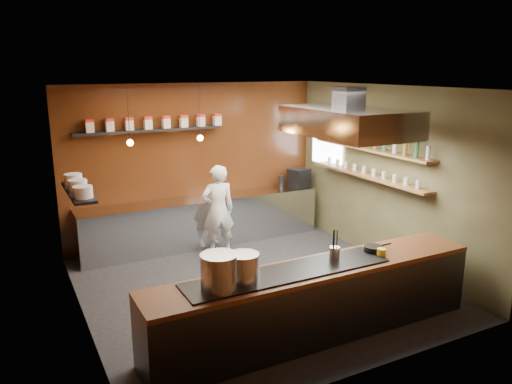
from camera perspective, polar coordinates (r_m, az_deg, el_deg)
floor at (r=7.80m, az=0.03°, el=-10.77°), size 5.00×5.00×0.00m
back_wall at (r=9.53m, az=-6.92°, el=3.24°), size 5.00×0.00×5.00m
left_wall at (r=6.57m, az=-19.72°, el=-2.46°), size 0.00×5.00×5.00m
right_wall at (r=8.70m, az=14.81°, el=1.83°), size 0.00×5.00×5.00m
ceiling at (r=7.08m, az=0.04°, el=11.84°), size 5.00×5.00×0.00m
window_pane at (r=9.91m, az=8.15°, el=5.96°), size 0.00×1.00×1.00m
prep_counter at (r=9.49m, az=-6.03°, el=-3.33°), size 4.60×0.65×0.90m
pass_counter at (r=6.36m, az=6.82°, el=-12.28°), size 4.40×0.72×0.94m
tin_shelf at (r=9.02m, az=-12.13°, el=6.92°), size 2.60×0.26×0.04m
plate_shelf at (r=7.54m, az=-19.64°, el=0.00°), size 0.30×1.40×0.04m
bottle_shelf_upper at (r=8.75m, az=12.89°, el=4.81°), size 0.26×2.80×0.04m
bottle_shelf_lower at (r=8.83m, az=12.72°, el=1.80°), size 0.26×2.80×0.04m
extractor_hood at (r=7.48m, az=10.44°, el=7.93°), size 1.20×2.00×0.72m
pendant_left at (r=8.27m, az=-14.22°, el=5.83°), size 0.10×0.10×0.95m
pendant_right at (r=8.62m, az=-6.41°, el=6.50°), size 0.10×0.10×0.95m
storage_tins at (r=9.05m, az=-11.25°, el=7.82°), size 2.43×0.13×0.22m
plate_stacks at (r=7.51m, az=-19.70°, el=0.74°), size 0.26×1.16×0.16m
bottles at (r=8.73m, az=12.94°, el=5.71°), size 0.06×2.66×0.24m
wine_glasses at (r=8.81m, az=12.75°, el=2.34°), size 0.07×2.37×0.13m
stockpot_large at (r=5.44m, az=-4.21°, el=-9.09°), size 0.51×0.51×0.40m
stockpot_small at (r=5.62m, az=-1.40°, el=-8.65°), size 0.38×0.38×0.33m
utensil_crock at (r=6.33m, az=8.97°, el=-6.95°), size 0.15×0.15×0.17m
frying_pan at (r=6.74m, az=13.32°, el=-6.30°), size 0.43×0.26×0.07m
butter_jar at (r=6.62m, az=14.14°, el=-6.73°), size 0.13×0.13×0.10m
espresso_machine at (r=10.23m, az=4.92°, el=1.66°), size 0.44×0.43×0.37m
chef at (r=8.87m, az=-4.36°, el=-2.07°), size 0.63×0.45×1.63m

